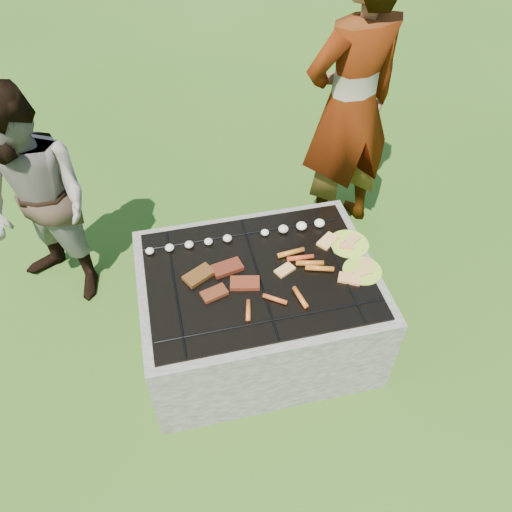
{
  "coord_description": "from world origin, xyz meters",
  "views": [
    {
      "loc": [
        -0.42,
        -1.75,
        2.64
      ],
      "look_at": [
        0.0,
        0.05,
        0.7
      ],
      "focal_mm": 35.0,
      "sensor_mm": 36.0,
      "label": 1
    }
  ],
  "objects_px": {
    "cook": "(350,108)",
    "bystander": "(39,205)",
    "fire_pit": "(258,311)",
    "plate_far": "(349,244)",
    "plate_near": "(363,271)"
  },
  "relations": [
    {
      "from": "fire_pit",
      "to": "cook",
      "type": "relative_size",
      "value": 0.67
    },
    {
      "from": "plate_far",
      "to": "bystander",
      "type": "bearing_deg",
      "value": 160.65
    },
    {
      "from": "plate_near",
      "to": "bystander",
      "type": "bearing_deg",
      "value": 154.65
    },
    {
      "from": "plate_far",
      "to": "bystander",
      "type": "distance_m",
      "value": 1.82
    },
    {
      "from": "plate_near",
      "to": "cook",
      "type": "bearing_deg",
      "value": 75.47
    },
    {
      "from": "fire_pit",
      "to": "bystander",
      "type": "distance_m",
      "value": 1.43
    },
    {
      "from": "fire_pit",
      "to": "cook",
      "type": "xyz_separation_m",
      "value": [
        0.84,
        0.95,
        0.68
      ]
    },
    {
      "from": "fire_pit",
      "to": "plate_far",
      "type": "xyz_separation_m",
      "value": [
        0.56,
        0.11,
        0.33
      ]
    },
    {
      "from": "fire_pit",
      "to": "plate_far",
      "type": "relative_size",
      "value": 4.48
    },
    {
      "from": "cook",
      "to": "bystander",
      "type": "distance_m",
      "value": 2.02
    },
    {
      "from": "fire_pit",
      "to": "cook",
      "type": "height_order",
      "value": "cook"
    },
    {
      "from": "plate_near",
      "to": "cook",
      "type": "xyz_separation_m",
      "value": [
        0.27,
        1.06,
        0.36
      ]
    },
    {
      "from": "fire_pit",
      "to": "cook",
      "type": "bearing_deg",
      "value": 48.7
    },
    {
      "from": "fire_pit",
      "to": "bystander",
      "type": "bearing_deg",
      "value": 148.47
    },
    {
      "from": "fire_pit",
      "to": "plate_far",
      "type": "height_order",
      "value": "plate_far"
    }
  ]
}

